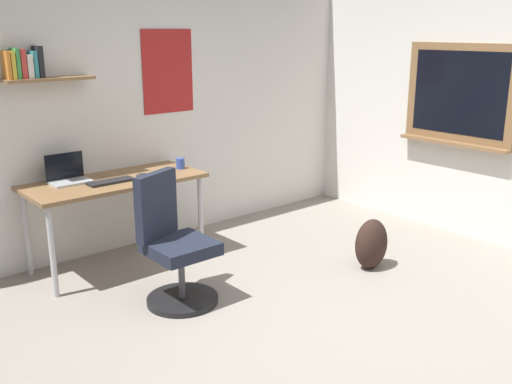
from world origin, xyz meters
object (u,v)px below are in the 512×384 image
at_px(office_chair, 173,248).
at_px(laptop, 68,176).
at_px(desk, 115,188).
at_px(computer_mouse, 142,175).
at_px(coffee_mug, 180,163).
at_px(backpack, 371,244).
at_px(keyboard, 111,181).

distance_m(office_chair, laptop, 1.15).
xyz_separation_m(desk, computer_mouse, (0.21, -0.08, 0.09)).
relative_size(desk, coffee_mug, 15.62).
bearing_deg(backpack, keyboard, 140.26).
xyz_separation_m(keyboard, backpack, (1.62, -1.35, -0.54)).
relative_size(office_chair, keyboard, 2.57).
xyz_separation_m(desk, coffee_mug, (0.62, -0.03, 0.12)).
relative_size(office_chair, computer_mouse, 9.13).
distance_m(laptop, coffee_mug, 0.96).
height_order(laptop, backpack, laptop).
relative_size(desk, keyboard, 3.88).
bearing_deg(desk, keyboard, -131.78).
bearing_deg(coffee_mug, backpack, -56.32).
xyz_separation_m(office_chair, laptop, (-0.31, 1.04, 0.39)).
bearing_deg(keyboard, office_chair, -86.00).
bearing_deg(laptop, backpack, -40.16).
bearing_deg(office_chair, backpack, -19.05).
bearing_deg(computer_mouse, keyboard, 180.00).
distance_m(desk, coffee_mug, 0.63).
relative_size(coffee_mug, backpack, 0.22).
bearing_deg(coffee_mug, office_chair, -126.46).
relative_size(office_chair, coffee_mug, 10.33).
relative_size(laptop, keyboard, 0.84).
bearing_deg(desk, laptop, 154.79).
xyz_separation_m(laptop, backpack, (1.87, -1.58, -0.58)).
height_order(office_chair, backpack, office_chair).
height_order(laptop, coffee_mug, laptop).
distance_m(laptop, keyboard, 0.35).
height_order(keyboard, computer_mouse, computer_mouse).
bearing_deg(desk, computer_mouse, -21.12).
xyz_separation_m(office_chair, coffee_mug, (0.63, 0.86, 0.38)).
bearing_deg(keyboard, laptop, 137.23).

